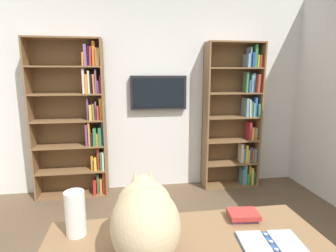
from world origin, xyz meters
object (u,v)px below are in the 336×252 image
(desk_book_stack, at_px, (243,215))
(wall_mounted_tv, at_px, (159,93))
(bookshelf_left, at_px, (237,118))
(open_binder, at_px, (271,243))
(cat, at_px, (145,218))
(paper_towel_roll, at_px, (75,213))
(bookshelf_right, at_px, (78,119))

(desk_book_stack, bearing_deg, wall_mounted_tv, -83.60)
(bookshelf_left, bearing_deg, open_binder, 71.16)
(cat, height_order, paper_towel_roll, cat)
(cat, bearing_deg, open_binder, 177.13)
(wall_mounted_tv, relative_size, paper_towel_roll, 3.04)
(bookshelf_left, xyz_separation_m, bookshelf_right, (2.23, -0.00, 0.04))
(cat, distance_m, desk_book_stack, 0.68)
(bookshelf_left, distance_m, bookshelf_right, 2.23)
(cat, height_order, open_binder, cat)
(bookshelf_right, distance_m, desk_book_stack, 2.60)
(open_binder, bearing_deg, bookshelf_right, -60.68)
(cat, bearing_deg, paper_towel_roll, -30.22)
(cat, height_order, desk_book_stack, cat)
(wall_mounted_tv, relative_size, open_binder, 2.24)
(paper_towel_roll, bearing_deg, open_binder, 166.40)
(bookshelf_right, xyz_separation_m, wall_mounted_tv, (-1.09, -0.08, 0.33))
(desk_book_stack, bearing_deg, paper_towel_roll, 0.57)
(wall_mounted_tv, height_order, cat, wall_mounted_tv)
(desk_book_stack, bearing_deg, bookshelf_left, -111.79)
(bookshelf_left, height_order, paper_towel_roll, bookshelf_left)
(open_binder, height_order, desk_book_stack, desk_book_stack)
(wall_mounted_tv, bearing_deg, bookshelf_left, 175.77)
(cat, relative_size, paper_towel_roll, 2.26)
(wall_mounted_tv, xyz_separation_m, desk_book_stack, (-0.26, 2.30, -0.60))
(wall_mounted_tv, relative_size, desk_book_stack, 4.03)
(wall_mounted_tv, height_order, open_binder, wall_mounted_tv)
(wall_mounted_tv, bearing_deg, desk_book_stack, 96.40)
(open_binder, height_order, paper_towel_roll, paper_towel_roll)
(wall_mounted_tv, xyz_separation_m, cat, (0.36, 2.52, -0.44))
(bookshelf_right, height_order, wall_mounted_tv, bookshelf_right)
(bookshelf_left, bearing_deg, paper_towel_roll, 49.78)
(wall_mounted_tv, distance_m, cat, 2.59)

